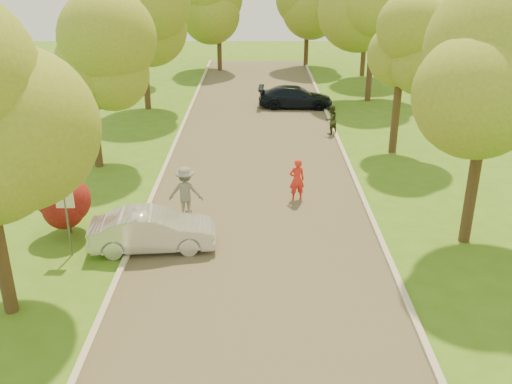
{
  "coord_description": "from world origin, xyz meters",
  "views": [
    {
      "loc": [
        0.0,
        -11.65,
        8.79
      ],
      "look_at": [
        -0.04,
        6.01,
        1.3
      ],
      "focal_mm": 40.0,
      "sensor_mm": 36.0,
      "label": 1
    }
  ],
  "objects_px": {
    "dark_sedan": "(295,97)",
    "person_olive": "(331,120)",
    "skateboarder": "(186,192)",
    "person_striped": "(297,180)",
    "longboard": "(187,217)",
    "silver_sedan": "(153,230)",
    "street_sign": "(66,210)"
  },
  "relations": [
    {
      "from": "person_olive",
      "to": "skateboarder",
      "type": "bearing_deg",
      "value": 21.62
    },
    {
      "from": "street_sign",
      "to": "silver_sedan",
      "type": "bearing_deg",
      "value": 9.83
    },
    {
      "from": "street_sign",
      "to": "person_striped",
      "type": "relative_size",
      "value": 1.32
    },
    {
      "from": "street_sign",
      "to": "skateboarder",
      "type": "relative_size",
      "value": 1.17
    },
    {
      "from": "person_striped",
      "to": "longboard",
      "type": "bearing_deg",
      "value": 10.58
    },
    {
      "from": "dark_sedan",
      "to": "skateboarder",
      "type": "height_order",
      "value": "skateboarder"
    },
    {
      "from": "street_sign",
      "to": "silver_sedan",
      "type": "relative_size",
      "value": 0.55
    },
    {
      "from": "silver_sedan",
      "to": "dark_sedan",
      "type": "height_order",
      "value": "silver_sedan"
    },
    {
      "from": "silver_sedan",
      "to": "person_olive",
      "type": "relative_size",
      "value": 2.6
    },
    {
      "from": "dark_sedan",
      "to": "person_olive",
      "type": "xyz_separation_m",
      "value": [
        1.5,
        -5.42,
        0.11
      ]
    },
    {
      "from": "longboard",
      "to": "silver_sedan",
      "type": "bearing_deg",
      "value": 70.67
    },
    {
      "from": "dark_sedan",
      "to": "skateboarder",
      "type": "bearing_deg",
      "value": 165.86
    },
    {
      "from": "silver_sedan",
      "to": "skateboarder",
      "type": "height_order",
      "value": "skateboarder"
    },
    {
      "from": "dark_sedan",
      "to": "skateboarder",
      "type": "relative_size",
      "value": 2.41
    },
    {
      "from": "person_olive",
      "to": "silver_sedan",
      "type": "bearing_deg",
      "value": 23.42
    },
    {
      "from": "dark_sedan",
      "to": "person_olive",
      "type": "distance_m",
      "value": 5.63
    },
    {
      "from": "longboard",
      "to": "person_olive",
      "type": "xyz_separation_m",
      "value": [
        6.3,
        10.26,
        0.66
      ]
    },
    {
      "from": "silver_sedan",
      "to": "skateboarder",
      "type": "distance_m",
      "value": 2.34
    },
    {
      "from": "longboard",
      "to": "street_sign",
      "type": "bearing_deg",
      "value": 39.16
    },
    {
      "from": "street_sign",
      "to": "skateboarder",
      "type": "bearing_deg",
      "value": 38.16
    },
    {
      "from": "street_sign",
      "to": "dark_sedan",
      "type": "xyz_separation_m",
      "value": [
        8.1,
        18.27,
        -0.92
      ]
    },
    {
      "from": "street_sign",
      "to": "silver_sedan",
      "type": "height_order",
      "value": "street_sign"
    },
    {
      "from": "dark_sedan",
      "to": "skateboarder",
      "type": "xyz_separation_m",
      "value": [
        -4.8,
        -15.68,
        0.4
      ]
    },
    {
      "from": "street_sign",
      "to": "skateboarder",
      "type": "height_order",
      "value": "street_sign"
    },
    {
      "from": "dark_sedan",
      "to": "skateboarder",
      "type": "distance_m",
      "value": 16.4
    },
    {
      "from": "street_sign",
      "to": "dark_sedan",
      "type": "distance_m",
      "value": 20.01
    },
    {
      "from": "skateboarder",
      "to": "longboard",
      "type": "bearing_deg",
      "value": -79.54
    },
    {
      "from": "silver_sedan",
      "to": "longboard",
      "type": "xyz_separation_m",
      "value": [
        0.8,
        2.16,
        -0.55
      ]
    },
    {
      "from": "street_sign",
      "to": "dark_sedan",
      "type": "bearing_deg",
      "value": 66.1
    },
    {
      "from": "silver_sedan",
      "to": "skateboarder",
      "type": "bearing_deg",
      "value": -26.15
    },
    {
      "from": "skateboarder",
      "to": "person_olive",
      "type": "distance_m",
      "value": 12.04
    },
    {
      "from": "dark_sedan",
      "to": "person_olive",
      "type": "bearing_deg",
      "value": -161.66
    }
  ]
}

